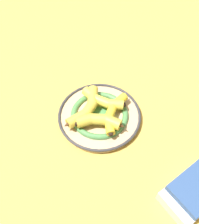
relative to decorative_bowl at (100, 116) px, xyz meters
The scene contains 7 objects.
ground_plane 0.05m from the decorative_bowl, 44.92° to the left, with size 2.80×2.80×0.00m, color gold.
decorative_bowl is the anchor object (origin of this frame).
banana_a 0.06m from the decorative_bowl, 115.58° to the left, with size 0.21×0.07×0.04m.
banana_b 0.06m from the decorative_bowl, 25.07° to the left, with size 0.06×0.18×0.03m.
banana_c 0.06m from the decorative_bowl, 64.27° to the right, with size 0.19×0.08×0.03m.
banana_d 0.06m from the decorative_bowl, 146.01° to the right, with size 0.11×0.16×0.04m.
book_stack 0.40m from the decorative_bowl, 100.14° to the right, with size 0.24×0.18×0.07m.
Camera 1 is at (-0.49, -0.34, 0.79)m, focal length 42.00 mm.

